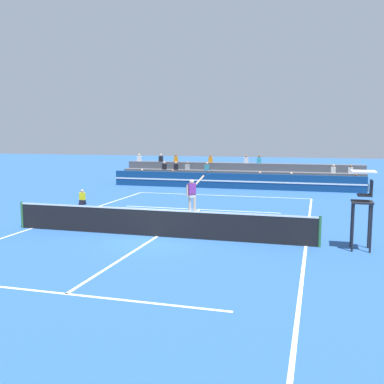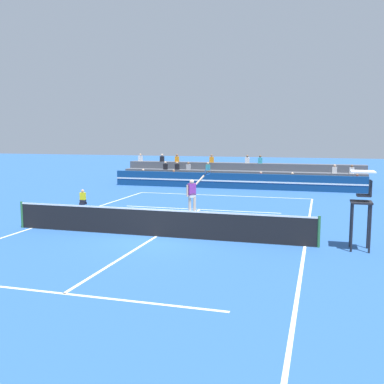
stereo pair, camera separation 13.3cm
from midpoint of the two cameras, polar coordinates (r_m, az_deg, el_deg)
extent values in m
plane|color=#285699|center=(17.22, -4.68, -5.66)|extent=(120.00, 120.00, 0.00)
cube|color=white|center=(28.50, 3.67, -0.44)|extent=(11.00, 0.10, 0.01)
cube|color=white|center=(19.78, -19.83, -4.35)|extent=(0.10, 23.80, 0.01)
cube|color=white|center=(16.19, 14.03, -6.68)|extent=(0.10, 23.80, 0.01)
cube|color=white|center=(11.65, -16.00, -12.33)|extent=(8.25, 0.10, 0.01)
cube|color=white|center=(23.23, 0.85, -2.22)|extent=(8.25, 0.10, 0.01)
cube|color=white|center=(17.22, -4.68, -5.64)|extent=(0.10, 12.85, 0.01)
cylinder|color=#2D6B38|center=(19.94, -20.95, -2.71)|extent=(0.10, 0.10, 1.10)
cylinder|color=#2D6B38|center=(16.06, 15.70, -4.85)|extent=(0.10, 0.10, 1.10)
cube|color=black|center=(17.11, -4.69, -4.02)|extent=(11.90, 0.02, 1.00)
cube|color=white|center=(17.01, -4.71, -2.27)|extent=(11.90, 0.04, 0.06)
cube|color=navy|center=(32.04, 5.07, 1.39)|extent=(18.00, 0.24, 1.10)
cube|color=white|center=(31.91, 5.03, 1.37)|extent=(18.00, 0.02, 0.10)
cube|color=#4C515B|center=(33.32, 5.47, 1.14)|extent=(18.32, 0.95, 0.55)
cube|color=black|center=(32.63, 12.37, 1.75)|extent=(0.32, 0.22, 0.44)
sphere|color=beige|center=(32.60, 12.39, 2.31)|extent=(0.18, 0.18, 0.18)
cube|color=orange|center=(34.29, -2.58, 2.18)|extent=(0.32, 0.22, 0.44)
sphere|color=#9E7051|center=(34.27, -2.58, 2.71)|extent=(0.18, 0.18, 0.18)
cube|color=purple|center=(32.83, 8.50, 1.87)|extent=(0.32, 0.22, 0.44)
sphere|color=tan|center=(32.80, 8.51, 2.43)|extent=(0.18, 0.18, 0.18)
cube|color=black|center=(33.52, 2.00, 2.06)|extent=(0.32, 0.22, 0.44)
sphere|color=brown|center=(33.49, 2.00, 2.60)|extent=(0.18, 0.18, 0.18)
cube|color=red|center=(32.67, 19.97, 1.48)|extent=(0.32, 0.22, 0.44)
sphere|color=brown|center=(32.64, 20.00, 2.04)|extent=(0.18, 0.18, 0.18)
cube|color=#2D4CA5|center=(35.16, -6.46, 2.27)|extent=(0.32, 0.22, 0.44)
sphere|color=beige|center=(35.13, -6.46, 2.79)|extent=(0.18, 0.18, 0.18)
cube|color=#4C515B|center=(34.22, 5.76, 1.77)|extent=(18.32, 0.95, 1.10)
cube|color=black|center=(35.47, -3.64, 3.23)|extent=(0.32, 0.22, 0.44)
sphere|color=beige|center=(35.45, -3.64, 3.75)|extent=(0.18, 0.18, 0.18)
cube|color=teal|center=(34.48, 1.79, 3.13)|extent=(0.32, 0.22, 0.44)
sphere|color=tan|center=(34.46, 1.79, 3.66)|extent=(0.18, 0.18, 0.18)
cube|color=black|center=(35.16, -2.15, 3.21)|extent=(0.32, 0.22, 0.44)
sphere|color=tan|center=(35.14, -2.15, 3.73)|extent=(0.18, 0.18, 0.18)
cube|color=#B2B2B7|center=(34.89, -0.70, 3.18)|extent=(0.32, 0.22, 0.44)
sphere|color=brown|center=(34.87, -0.70, 3.70)|extent=(0.18, 0.18, 0.18)
cube|color=silver|center=(33.49, 17.40, 2.67)|extent=(0.32, 0.22, 0.44)
sphere|color=tan|center=(33.47, 17.42, 3.21)|extent=(0.18, 0.18, 0.18)
cube|color=silver|center=(33.54, 19.39, 2.59)|extent=(0.32, 0.22, 0.44)
sphere|color=brown|center=(33.52, 19.41, 3.14)|extent=(0.18, 0.18, 0.18)
cube|color=#4C515B|center=(35.13, 6.03, 2.36)|extent=(18.32, 0.95, 1.65)
cube|color=orange|center=(35.35, 2.26, 4.12)|extent=(0.32, 0.22, 0.44)
sphere|color=brown|center=(35.34, 2.26, 4.64)|extent=(0.18, 0.18, 0.18)
cube|color=black|center=(36.53, -4.08, 4.21)|extent=(0.32, 0.22, 0.44)
sphere|color=beige|center=(36.52, -4.08, 4.72)|extent=(0.18, 0.18, 0.18)
cube|color=orange|center=(36.12, -2.17, 4.19)|extent=(0.32, 0.22, 0.44)
sphere|color=brown|center=(36.11, -2.17, 4.70)|extent=(0.18, 0.18, 0.18)
cube|color=silver|center=(34.81, 6.79, 4.03)|extent=(0.32, 0.22, 0.44)
sphere|color=brown|center=(34.79, 6.79, 4.55)|extent=(0.18, 0.18, 0.18)
cube|color=teal|center=(34.67, 8.40, 3.98)|extent=(0.32, 0.22, 0.44)
sphere|color=brown|center=(34.65, 8.41, 4.51)|extent=(0.18, 0.18, 0.18)
cube|color=silver|center=(37.21, -6.82, 4.24)|extent=(0.32, 0.22, 0.44)
sphere|color=tan|center=(37.20, -6.83, 4.73)|extent=(0.18, 0.18, 0.18)
cylinder|color=black|center=(15.74, 19.52, -4.32)|extent=(0.07, 0.07, 1.60)
cylinder|color=black|center=(16.36, 19.37, -3.88)|extent=(0.07, 0.07, 1.60)
cylinder|color=black|center=(15.79, 21.55, -4.38)|extent=(0.07, 0.07, 1.60)
cylinder|color=black|center=(16.41, 21.33, -3.94)|extent=(0.07, 0.07, 1.60)
cube|color=black|center=(15.94, 20.58, -1.20)|extent=(0.68, 0.76, 0.06)
cube|color=black|center=(15.91, 20.83, -0.39)|extent=(0.44, 0.48, 0.06)
cube|color=black|center=(15.90, 21.59, 0.48)|extent=(0.06, 0.48, 0.52)
cube|color=white|center=(15.82, 20.74, 2.46)|extent=(0.76, 0.84, 0.04)
cube|color=black|center=(25.52, -13.88, -1.44)|extent=(0.28, 0.36, 0.12)
cube|color=black|center=(25.51, -13.89, -1.17)|extent=(0.28, 0.24, 0.18)
cube|color=yellow|center=(25.47, -13.91, -0.52)|extent=(0.30, 0.18, 0.40)
sphere|color=tan|center=(25.43, -13.93, 0.12)|extent=(0.17, 0.17, 0.17)
cylinder|color=beige|center=(21.61, -0.46, -1.74)|extent=(0.14, 0.14, 0.90)
cylinder|color=beige|center=(21.64, 0.15, -1.73)|extent=(0.14, 0.14, 0.90)
cube|color=white|center=(21.57, -0.20, -0.44)|extent=(0.37, 0.36, 0.20)
cube|color=purple|center=(21.53, -0.20, 0.35)|extent=(0.40, 0.39, 0.56)
sphere|color=beige|center=(21.49, -0.20, 1.30)|extent=(0.22, 0.22, 0.22)
cube|color=white|center=(21.71, -0.51, -2.78)|extent=(0.27, 0.27, 0.09)
cube|color=white|center=(21.74, 0.10, -2.77)|extent=(0.27, 0.27, 0.09)
cylinder|color=beige|center=(21.43, -0.77, 0.15)|extent=(0.09, 0.09, 0.56)
cylinder|color=beige|center=(21.68, 0.83, 1.52)|extent=(0.43, 0.41, 0.47)
cylinder|color=black|center=(21.80, 1.51, 2.27)|extent=(0.16, 0.15, 0.17)
torus|color=#1E4C99|center=(21.85, 1.82, 2.60)|extent=(0.34, 0.32, 0.44)
sphere|color=#C6DB33|center=(22.25, -1.30, -2.57)|extent=(0.07, 0.07, 0.07)
camera|label=1|loc=(0.07, -90.18, -0.02)|focal=42.00mm
camera|label=2|loc=(0.07, 89.82, 0.02)|focal=42.00mm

